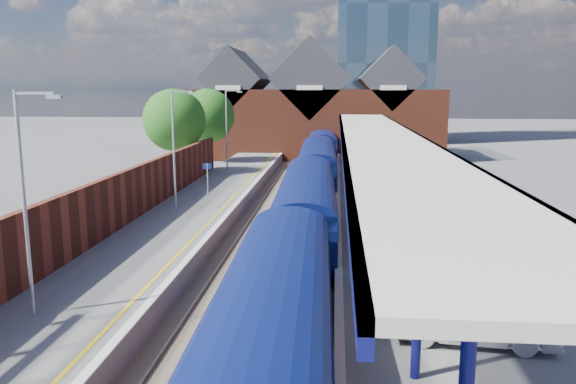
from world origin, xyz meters
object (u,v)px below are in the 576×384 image
(train, at_px, (314,178))
(lamp_post_c, at_px, (176,142))
(parked_car_blue, at_px, (465,242))
(lamp_post_d, at_px, (228,125))
(parked_car_dark, at_px, (446,220))
(platform_sign, at_px, (207,176))
(lamp_post_b, at_px, (28,190))
(parked_car_silver, at_px, (472,317))

(train, height_order, lamp_post_c, lamp_post_c)
(lamp_post_c, bearing_deg, parked_car_blue, -30.19)
(lamp_post_d, distance_m, parked_car_dark, 25.29)
(platform_sign, height_order, parked_car_dark, platform_sign)
(platform_sign, bearing_deg, lamp_post_b, -94.33)
(train, height_order, parked_car_blue, train)
(train, xyz_separation_m, parked_car_silver, (5.35, -22.23, -0.38))
(platform_sign, bearing_deg, lamp_post_c, -124.26)
(train, bearing_deg, lamp_post_b, -110.16)
(platform_sign, xyz_separation_m, parked_car_blue, (13.44, -10.61, -1.02))
(lamp_post_c, height_order, lamp_post_d, same)
(lamp_post_c, relative_size, platform_sign, 2.80)
(lamp_post_d, xyz_separation_m, parked_car_dark, (14.86, -20.18, -3.42))
(lamp_post_d, bearing_deg, lamp_post_b, -90.00)
(lamp_post_b, bearing_deg, lamp_post_d, 90.00)
(lamp_post_d, relative_size, parked_car_silver, 1.55)
(lamp_post_d, bearing_deg, parked_car_silver, -68.09)
(lamp_post_b, height_order, parked_car_dark, lamp_post_b)
(parked_car_silver, distance_m, parked_car_blue, 8.38)
(platform_sign, relative_size, parked_car_blue, 0.52)
(platform_sign, distance_m, parked_car_silver, 22.27)
(lamp_post_b, bearing_deg, parked_car_silver, -3.62)
(lamp_post_b, height_order, parked_car_blue, lamp_post_b)
(train, xyz_separation_m, lamp_post_b, (-7.86, -21.40, 2.87))
(platform_sign, bearing_deg, parked_car_silver, -57.83)
(parked_car_dark, bearing_deg, lamp_post_b, 116.94)
(lamp_post_c, height_order, platform_sign, lamp_post_c)
(lamp_post_b, distance_m, parked_car_blue, 16.87)
(train, xyz_separation_m, parked_car_dark, (7.01, -9.57, -0.55))
(lamp_post_c, distance_m, parked_car_silver, 21.64)
(parked_car_dark, bearing_deg, lamp_post_d, 24.81)
(train, relative_size, lamp_post_d, 9.42)
(lamp_post_d, xyz_separation_m, parked_car_blue, (14.80, -24.61, -3.32))
(lamp_post_d, distance_m, parked_car_blue, 28.91)
(train, bearing_deg, parked_car_silver, -76.46)
(lamp_post_c, height_order, parked_car_silver, lamp_post_c)
(parked_car_dark, xyz_separation_m, parked_car_blue, (-0.06, -4.43, 0.10))
(lamp_post_c, bearing_deg, lamp_post_d, 90.00)
(train, height_order, platform_sign, platform_sign)
(parked_car_dark, bearing_deg, train, 24.63)
(lamp_post_d, xyz_separation_m, platform_sign, (1.36, -14.00, -2.30))
(lamp_post_b, bearing_deg, parked_car_blue, 26.53)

